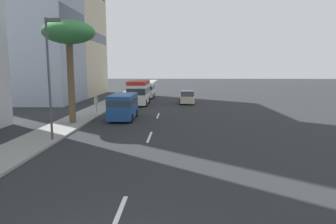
{
  "coord_description": "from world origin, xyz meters",
  "views": [
    {
      "loc": [
        -5.9,
        -1.82,
        4.57
      ],
      "look_at": [
        16.09,
        -1.18,
        1.37
      ],
      "focal_mm": 32.03,
      "sensor_mm": 36.0,
      "label": 1
    }
  ],
  "objects": [
    {
      "name": "car_second",
      "position": [
        33.34,
        -3.17,
        0.79
      ],
      "size": [
        4.12,
        1.9,
        1.69
      ],
      "color": "beige",
      "rests_on": "ground_plane"
    },
    {
      "name": "van_lead",
      "position": [
        20.78,
        3.01,
        1.31
      ],
      "size": [
        4.9,
        2.16,
        2.28
      ],
      "rotation": [
        0.0,
        0.0,
        3.14
      ],
      "color": "#1E478C",
      "rests_on": "ground_plane"
    },
    {
      "name": "palm_tree",
      "position": [
        18.22,
        6.76,
        7.21
      ],
      "size": [
        4.11,
        4.11,
        8.21
      ],
      "color": "brown",
      "rests_on": "sidewalk_right"
    },
    {
      "name": "ground_plane",
      "position": [
        31.5,
        0.0,
        0.0
      ],
      "size": [
        198.0,
        198.0,
        0.0
      ],
      "primitive_type": "plane",
      "color": "#26282B"
    },
    {
      "name": "minibus_fourth",
      "position": [
        31.95,
        2.98,
        1.66
      ],
      "size": [
        6.2,
        2.37,
        3.02
      ],
      "rotation": [
        0.0,
        0.0,
        3.14
      ],
      "color": "silver",
      "rests_on": "ground_plane"
    },
    {
      "name": "lane_stripe_mid",
      "position": [
        13.79,
        0.0,
        0.01
      ],
      "size": [
        3.2,
        0.16,
        0.01
      ],
      "primitive_type": "cube",
      "color": "silver",
      "rests_on": "ground_plane"
    },
    {
      "name": "van_third",
      "position": [
        40.9,
        2.8,
        1.3
      ],
      "size": [
        4.94,
        2.11,
        2.26
      ],
      "rotation": [
        0.0,
        0.0,
        3.14
      ],
      "color": "silver",
      "rests_on": "ground_plane"
    },
    {
      "name": "lane_stripe_far",
      "position": [
        22.96,
        0.0,
        0.01
      ],
      "size": [
        3.2,
        0.16,
        0.01
      ],
      "primitive_type": "cube",
      "color": "silver",
      "rests_on": "ground_plane"
    },
    {
      "name": "street_lamp",
      "position": [
        12.3,
        5.9,
        4.68
      ],
      "size": [
        0.24,
        0.97,
        7.43
      ],
      "color": "#4C4C51",
      "rests_on": "sidewalk_right"
    },
    {
      "name": "pedestrian_near_lamp",
      "position": [
        23.59,
        6.24,
        1.11
      ],
      "size": [
        0.37,
        0.39,
        1.73
      ],
      "rotation": [
        0.0,
        0.0,
        5.37
      ],
      "color": "beige",
      "rests_on": "sidewalk_right"
    },
    {
      "name": "sidewalk_right",
      "position": [
        31.5,
        7.04,
        0.07
      ],
      "size": [
        162.0,
        2.87,
        0.15
      ],
      "primitive_type": "cube",
      "color": "gray",
      "rests_on": "ground_plane"
    },
    {
      "name": "lane_stripe_near",
      "position": [
        2.68,
        0.0,
        0.01
      ],
      "size": [
        3.2,
        0.16,
        0.01
      ],
      "primitive_type": "cube",
      "color": "silver",
      "rests_on": "ground_plane"
    }
  ]
}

